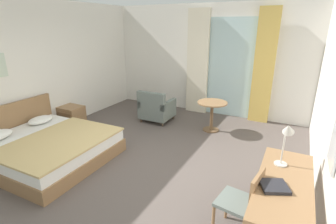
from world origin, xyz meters
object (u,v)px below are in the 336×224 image
object	(u,v)px
desk_lamp	(287,135)
armchair_by_window	(156,109)
round_cafe_table	(212,109)
bed	(46,147)
writing_desk	(283,189)
desk_chair	(244,201)
nightstand	(72,116)
closed_book	(274,186)

from	to	relation	value
desk_lamp	armchair_by_window	size ratio (longest dim) A/B	0.62
desk_lamp	round_cafe_table	world-z (taller)	desk_lamp
round_cafe_table	bed	bearing A→B (deg)	-129.98
bed	writing_desk	world-z (taller)	bed
writing_desk	desk_chair	size ratio (longest dim) A/B	1.73
armchair_by_window	writing_desk	bearing A→B (deg)	-40.49
nightstand	writing_desk	distance (m)	4.91
writing_desk	desk_lamp	bearing A→B (deg)	96.95
round_cafe_table	desk_lamp	bearing A→B (deg)	-54.37
nightstand	desk_lamp	world-z (taller)	desk_lamp
writing_desk	desk_lamp	world-z (taller)	desk_lamp
writing_desk	armchair_by_window	xyz separation A→B (m)	(-3.08, 2.63, -0.34)
closed_book	armchair_by_window	bearing A→B (deg)	111.97
nightstand	round_cafe_table	world-z (taller)	round_cafe_table
bed	round_cafe_table	world-z (taller)	bed
writing_desk	desk_chair	xyz separation A→B (m)	(-0.36, -0.15, -0.17)
closed_book	round_cafe_table	size ratio (longest dim) A/B	0.38
closed_book	armchair_by_window	distance (m)	4.12
nightstand	desk_lamp	size ratio (longest dim) A/B	1.02
desk_chair	desk_lamp	size ratio (longest dim) A/B	1.75
bed	armchair_by_window	distance (m)	2.71
desk_chair	desk_lamp	distance (m)	0.91
desk_lamp	closed_book	distance (m)	0.70
nightstand	desk_lamp	bearing A→B (deg)	-11.44
writing_desk	desk_lamp	distance (m)	0.64
bed	armchair_by_window	bearing A→B (deg)	72.65
armchair_by_window	bed	bearing A→B (deg)	-107.35
bed	desk_chair	xyz separation A→B (m)	(3.53, -0.20, 0.25)
writing_desk	round_cafe_table	world-z (taller)	writing_desk
desk_chair	writing_desk	bearing A→B (deg)	22.35
round_cafe_table	nightstand	bearing A→B (deg)	-156.59
armchair_by_window	desk_chair	bearing A→B (deg)	-45.63
desk_chair	closed_book	bearing A→B (deg)	-3.40
nightstand	writing_desk	world-z (taller)	writing_desk
desk_lamp	round_cafe_table	distance (m)	2.83
bed	desk_chair	bearing A→B (deg)	-3.19
bed	nightstand	distance (m)	1.56
desk_chair	round_cafe_table	distance (m)	3.13
bed	desk_lamp	bearing A→B (deg)	6.07
nightstand	closed_book	size ratio (longest dim) A/B	1.98
writing_desk	armchair_by_window	distance (m)	4.07
bed	writing_desk	distance (m)	3.91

